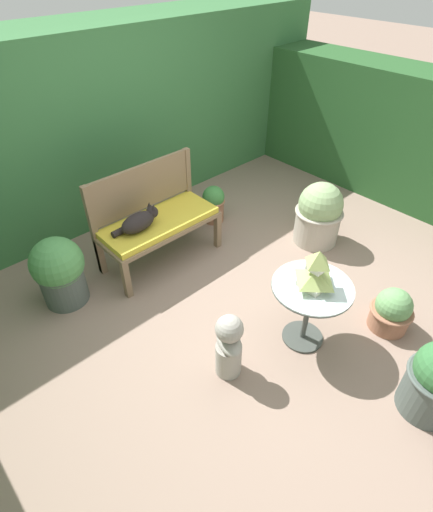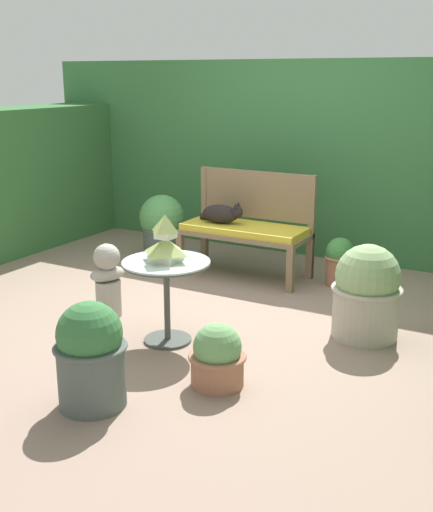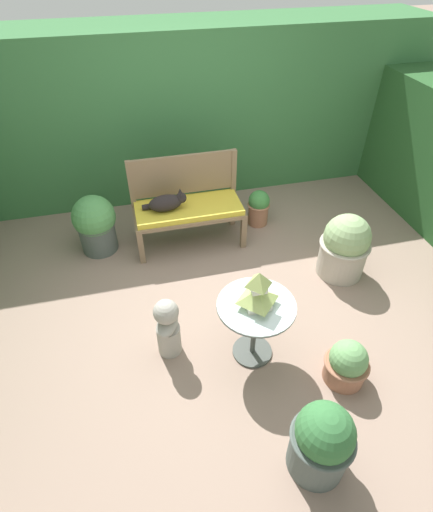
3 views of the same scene
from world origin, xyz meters
The scene contains 13 objects.
ground centered at (0.00, 0.00, 0.00)m, with size 30.00×30.00×0.00m, color gray.
foliage_hedge_back centered at (0.00, 2.39, 1.00)m, with size 6.40×0.98×2.01m, color #38703D.
garden_bench centered at (-0.19, 0.93, 0.42)m, with size 1.20×0.53×0.49m.
bench_backrest centered at (-0.19, 1.18, 0.68)m, with size 1.20×0.06×0.97m.
cat centered at (-0.42, 0.91, 0.58)m, with size 0.48×0.20×0.22m.
patio_table centered at (0.04, -0.73, 0.47)m, with size 0.63×0.63×0.60m.
pagoda_birdhouse centered at (0.04, -0.73, 0.74)m, with size 0.26×0.26×0.33m.
garden_bust centered at (-0.65, -0.54, 0.31)m, with size 0.27×0.33×0.59m.
potted_plant_bench_right centered at (-1.21, 1.05, 0.35)m, with size 0.47×0.47×0.67m.
potted_plant_hedge_corner centered at (0.68, -1.15, 0.19)m, with size 0.36×0.36×0.40m.
potted_plant_table_near centered at (1.25, 0.04, 0.34)m, with size 0.51×0.51×0.70m.
potted_plant_path_edge centered at (0.17, -1.72, 0.32)m, with size 0.43×0.43×0.63m.
potted_plant_bench_left centered at (0.69, 1.10, 0.23)m, with size 0.27×0.27×0.45m.
Camera 3 is at (-0.77, -2.71, 2.89)m, focal length 28.00 mm.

